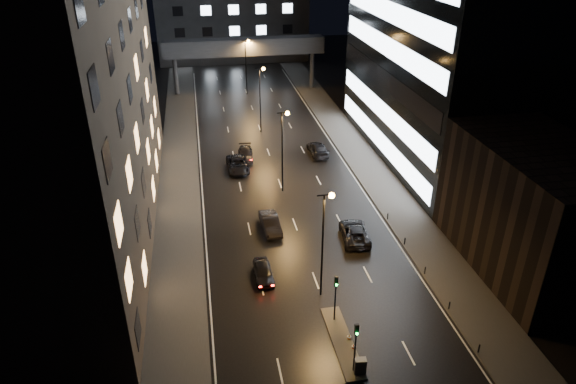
% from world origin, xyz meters
% --- Properties ---
extents(ground, '(160.00, 160.00, 0.00)m').
position_xyz_m(ground, '(0.00, 40.00, 0.00)').
color(ground, black).
rests_on(ground, ground).
extents(sidewalk_left, '(5.00, 110.00, 0.15)m').
position_xyz_m(sidewalk_left, '(-12.50, 35.00, 0.07)').
color(sidewalk_left, '#383533').
rests_on(sidewalk_left, ground).
extents(sidewalk_right, '(5.00, 110.00, 0.15)m').
position_xyz_m(sidewalk_right, '(12.50, 35.00, 0.07)').
color(sidewalk_right, '#383533').
rests_on(sidewalk_right, ground).
extents(building_left, '(15.00, 48.00, 40.00)m').
position_xyz_m(building_left, '(-22.50, 24.00, 20.00)').
color(building_left, '#2D2319').
rests_on(building_left, ground).
extents(building_right_low, '(10.00, 18.00, 12.00)m').
position_xyz_m(building_right_low, '(20.00, 9.00, 6.00)').
color(building_right_low, black).
rests_on(building_right_low, ground).
extents(building_far, '(34.00, 14.00, 25.00)m').
position_xyz_m(building_far, '(0.00, 98.00, 12.50)').
color(building_far, '#333335').
rests_on(building_far, ground).
extents(skybridge, '(30.00, 3.00, 10.00)m').
position_xyz_m(skybridge, '(0.00, 70.00, 8.34)').
color(skybridge, '#333335').
rests_on(skybridge, ground).
extents(median_island, '(1.60, 8.00, 0.15)m').
position_xyz_m(median_island, '(0.30, 2.00, 0.07)').
color(median_island, '#383533').
rests_on(median_island, ground).
extents(traffic_signal_near, '(0.28, 0.34, 4.40)m').
position_xyz_m(traffic_signal_near, '(0.30, 4.49, 3.09)').
color(traffic_signal_near, black).
rests_on(traffic_signal_near, median_island).
extents(traffic_signal_far, '(0.28, 0.34, 4.40)m').
position_xyz_m(traffic_signal_far, '(0.30, -1.01, 3.09)').
color(traffic_signal_far, black).
rests_on(traffic_signal_far, median_island).
extents(bollard_row, '(0.12, 25.12, 0.90)m').
position_xyz_m(bollard_row, '(10.20, 6.50, 0.45)').
color(bollard_row, black).
rests_on(bollard_row, ground).
extents(streetlight_near, '(1.45, 0.50, 10.15)m').
position_xyz_m(streetlight_near, '(0.16, 8.00, 6.50)').
color(streetlight_near, black).
rests_on(streetlight_near, ground).
extents(streetlight_mid_a, '(1.45, 0.50, 10.15)m').
position_xyz_m(streetlight_mid_a, '(0.16, 28.00, 6.50)').
color(streetlight_mid_a, black).
rests_on(streetlight_mid_a, ground).
extents(streetlight_mid_b, '(1.45, 0.50, 10.15)m').
position_xyz_m(streetlight_mid_b, '(0.16, 48.00, 6.50)').
color(streetlight_mid_b, black).
rests_on(streetlight_mid_b, ground).
extents(streetlight_far, '(1.45, 0.50, 10.15)m').
position_xyz_m(streetlight_far, '(0.16, 68.00, 6.50)').
color(streetlight_far, black).
rests_on(streetlight_far, ground).
extents(car_away_a, '(1.76, 4.21, 1.42)m').
position_xyz_m(car_away_a, '(-4.68, 11.18, 0.71)').
color(car_away_a, black).
rests_on(car_away_a, ground).
extents(car_away_b, '(2.01, 5.01, 1.62)m').
position_xyz_m(car_away_b, '(-2.78, 19.37, 0.81)').
color(car_away_b, black).
rests_on(car_away_b, ground).
extents(car_away_c, '(2.82, 5.82, 1.60)m').
position_xyz_m(car_away_c, '(-4.84, 34.88, 0.80)').
color(car_away_c, black).
rests_on(car_away_c, ground).
extents(car_away_d, '(2.47, 5.17, 1.45)m').
position_xyz_m(car_away_d, '(-3.46, 38.21, 0.73)').
color(car_away_d, black).
rests_on(car_away_d, ground).
extents(car_toward_a, '(3.29, 6.02, 1.60)m').
position_xyz_m(car_toward_a, '(5.52, 16.10, 0.80)').
color(car_toward_a, black).
rests_on(car_toward_a, ground).
extents(car_toward_b, '(2.32, 5.65, 1.64)m').
position_xyz_m(car_toward_b, '(6.77, 38.05, 0.82)').
color(car_toward_b, black).
rests_on(car_toward_b, ground).
extents(utility_cabinet, '(0.92, 0.64, 1.25)m').
position_xyz_m(utility_cabinet, '(0.70, -1.24, 0.77)').
color(utility_cabinet, '#454547').
rests_on(utility_cabinet, median_island).
extents(cone_a, '(0.41, 0.41, 0.57)m').
position_xyz_m(cone_a, '(0.90, 2.15, 0.28)').
color(cone_a, orange).
rests_on(cone_a, ground).
extents(cone_b, '(0.33, 0.33, 0.52)m').
position_xyz_m(cone_b, '(0.93, 1.12, 0.26)').
color(cone_b, red).
rests_on(cone_b, ground).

